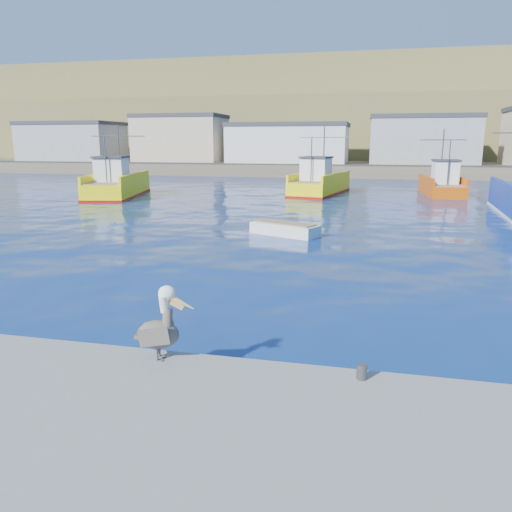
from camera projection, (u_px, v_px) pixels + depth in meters
The scene contains 8 objects.
ground at pixel (250, 327), 13.42m from camera, with size 260.00×260.00×0.00m, color navy.
dock_bollards at pixel (239, 359), 9.92m from camera, with size 36.20×0.20×0.30m.
far_shore at pixel (362, 123), 115.12m from camera, with size 200.00×81.00×24.00m.
trawler_yellow_a at pixel (117, 185), 45.47m from camera, with size 5.83×11.29×6.45m.
trawler_yellow_b at pixel (319, 184), 47.57m from camera, with size 5.28×10.49×6.35m.
boat_orange at pixel (442, 184), 46.32m from camera, with size 4.19×8.18×6.04m.
skiff_mid at pixel (285, 230), 26.64m from camera, with size 3.96×2.78×0.82m.
pelican at pixel (160, 328), 10.15m from camera, with size 1.28×0.65×1.58m.
Camera 1 is at (3.00, -12.29, 4.88)m, focal length 35.00 mm.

